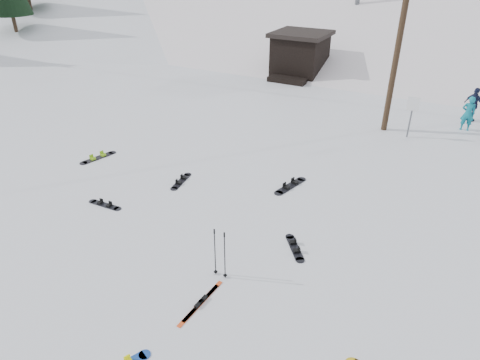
% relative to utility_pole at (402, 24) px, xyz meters
% --- Properties ---
extents(ground, '(200.00, 200.00, 0.00)m').
position_rel_utility_pole_xyz_m(ground, '(-2.00, -14.00, -4.68)').
color(ground, white).
rests_on(ground, ground).
extents(ski_slope, '(60.00, 85.24, 65.97)m').
position_rel_utility_pole_xyz_m(ski_slope, '(-2.00, 41.00, -16.68)').
color(ski_slope, white).
rests_on(ski_slope, ground).
extents(ridge_left, '(47.54, 95.03, 58.38)m').
position_rel_utility_pole_xyz_m(ridge_left, '(-38.00, 34.00, -15.68)').
color(ridge_left, white).
rests_on(ridge_left, ground).
extents(treeline_left, '(20.00, 64.00, 10.00)m').
position_rel_utility_pole_xyz_m(treeline_left, '(-36.00, 26.00, -4.68)').
color(treeline_left, black).
rests_on(treeline_left, ground).
extents(utility_pole, '(2.00, 0.26, 9.00)m').
position_rel_utility_pole_xyz_m(utility_pole, '(0.00, 0.00, 0.00)').
color(utility_pole, '#3A2819').
rests_on(utility_pole, ground).
extents(trail_sign, '(0.50, 0.09, 1.85)m').
position_rel_utility_pole_xyz_m(trail_sign, '(1.10, -0.42, -3.41)').
color(trail_sign, '#595B60').
rests_on(trail_sign, ground).
extents(lift_hut, '(3.40, 4.10, 2.75)m').
position_rel_utility_pole_xyz_m(lift_hut, '(-7.00, 6.94, -3.32)').
color(lift_hut, black).
rests_on(lift_hut, ground).
extents(hero_skis, '(0.18, 1.73, 0.09)m').
position_rel_utility_pole_xyz_m(hero_skis, '(-1.45, -13.31, -4.66)').
color(hero_skis, '#DE4216').
rests_on(hero_skis, ground).
extents(ski_poles, '(0.39, 0.10, 1.41)m').
position_rel_utility_pole_xyz_m(ski_poles, '(-1.54, -12.24, -3.96)').
color(ski_poles, black).
rests_on(ski_poles, ground).
extents(board_scatter_a, '(1.30, 0.29, 0.09)m').
position_rel_utility_pole_xyz_m(board_scatter_a, '(-6.65, -11.13, -4.66)').
color(board_scatter_a, black).
rests_on(board_scatter_a, ground).
extents(board_scatter_b, '(0.44, 1.37, 0.10)m').
position_rel_utility_pole_xyz_m(board_scatter_b, '(-5.37, -8.61, -4.66)').
color(board_scatter_b, black).
rests_on(board_scatter_b, ground).
extents(board_scatter_c, '(0.60, 1.57, 0.11)m').
position_rel_utility_pole_xyz_m(board_scatter_c, '(-9.45, -8.59, -4.65)').
color(board_scatter_c, black).
rests_on(board_scatter_c, ground).
extents(board_scatter_d, '(0.91, 1.11, 0.09)m').
position_rel_utility_pole_xyz_m(board_scatter_d, '(-0.28, -10.26, -4.66)').
color(board_scatter_d, black).
rests_on(board_scatter_d, ground).
extents(board_scatter_f, '(0.65, 1.63, 0.12)m').
position_rel_utility_pole_xyz_m(board_scatter_f, '(-1.75, -7.04, -4.65)').
color(board_scatter_f, black).
rests_on(board_scatter_f, ground).
extents(skier_teal, '(0.63, 0.47, 1.60)m').
position_rel_utility_pole_xyz_m(skier_teal, '(3.28, 1.74, -3.88)').
color(skier_teal, '#0D7486').
rests_on(skier_teal, ground).
extents(skier_navy, '(1.03, 0.82, 1.64)m').
position_rel_utility_pole_xyz_m(skier_navy, '(3.44, 3.14, -3.86)').
color(skier_navy, '#171D3B').
rests_on(skier_navy, ground).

